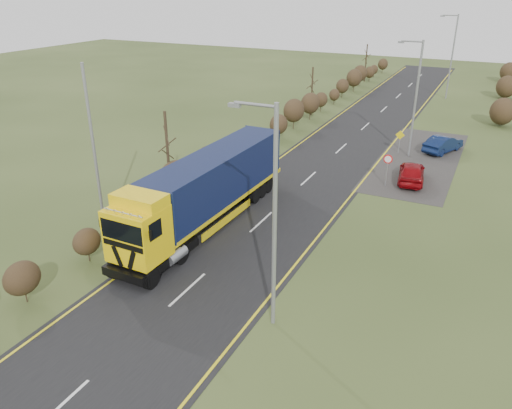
{
  "coord_description": "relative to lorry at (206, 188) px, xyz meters",
  "views": [
    {
      "loc": [
        11.54,
        -20.25,
        13.22
      ],
      "look_at": [
        0.28,
        2.72,
        1.73
      ],
      "focal_mm": 35.0,
      "sensor_mm": 36.0,
      "label": 1
    }
  ],
  "objects": [
    {
      "name": "layby",
      "position": [
        9.18,
        17.76,
        -2.38
      ],
      "size": [
        6.0,
        18.0,
        0.02
      ],
      "primitive_type": "cube",
      "color": "#2E2B29",
      "rests_on": "ground"
    },
    {
      "name": "road",
      "position": [
        2.68,
        7.76,
        -2.38
      ],
      "size": [
        8.0,
        120.0,
        0.02
      ],
      "primitive_type": "cube",
      "color": "black",
      "rests_on": "ground"
    },
    {
      "name": "streetlight_near",
      "position": [
        7.16,
        -6.71,
        2.78
      ],
      "size": [
        1.99,
        0.19,
        9.37
      ],
      "color": "gray",
      "rests_on": "ground"
    },
    {
      "name": "warning_board",
      "position": [
        7.35,
        18.61,
        -1.19
      ],
      "size": [
        0.75,
        0.11,
        1.97
      ],
      "color": "gray",
      "rests_on": "ground"
    },
    {
      "name": "speed_sign",
      "position": [
        8.03,
        10.89,
        -0.79
      ],
      "size": [
        0.64,
        0.1,
        2.3
      ],
      "color": "gray",
      "rests_on": "ground"
    },
    {
      "name": "streetlight_far",
      "position": [
        8.06,
        42.77,
        3.0
      ],
      "size": [
        2.07,
        0.19,
        9.75
      ],
      "color": "gray",
      "rests_on": "ground"
    },
    {
      "name": "lane_markings",
      "position": [
        2.68,
        7.45,
        -2.36
      ],
      "size": [
        7.52,
        116.0,
        0.01
      ],
      "color": "gold",
      "rests_on": "road"
    },
    {
      "name": "lorry",
      "position": [
        0.0,
        0.0,
        0.0
      ],
      "size": [
        2.95,
        15.18,
        4.22
      ],
      "rotation": [
        0.0,
        0.0,
        -0.02
      ],
      "color": "black",
      "rests_on": "ground"
    },
    {
      "name": "streetlight_mid",
      "position": [
        8.15,
        18.27,
        2.67
      ],
      "size": [
        1.95,
        0.18,
        9.19
      ],
      "color": "gray",
      "rests_on": "ground"
    },
    {
      "name": "left_pole",
      "position": [
        -4.52,
        -3.7,
        2.4
      ],
      "size": [
        0.16,
        0.16,
        9.58
      ],
      "primitive_type": "cylinder",
      "color": "gray",
      "rests_on": "ground"
    },
    {
      "name": "car_blue_sedan",
      "position": [
        10.61,
        20.64,
        -1.69
      ],
      "size": [
        2.98,
        4.5,
        1.4
      ],
      "primitive_type": "imported",
      "rotation": [
        0.0,
        0.0,
        2.76
      ],
      "color": "#0A1739",
      "rests_on": "ground"
    },
    {
      "name": "ground",
      "position": [
        2.68,
        -2.24,
        -2.39
      ],
      "size": [
        160.0,
        160.0,
        0.0
      ],
      "primitive_type": "plane",
      "color": "#32411C",
      "rests_on": "ground"
    },
    {
      "name": "hedgerow",
      "position": [
        -3.32,
        5.65,
        -0.78
      ],
      "size": [
        2.24,
        102.04,
        6.05
      ],
      "color": "#302315",
      "rests_on": "ground"
    },
    {
      "name": "car_red_hatchback",
      "position": [
        9.5,
        12.43,
        -1.66
      ],
      "size": [
        2.33,
        4.52,
        1.47
      ],
      "primitive_type": "imported",
      "rotation": [
        0.0,
        0.0,
        3.28
      ],
      "color": "maroon",
      "rests_on": "ground"
    }
  ]
}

